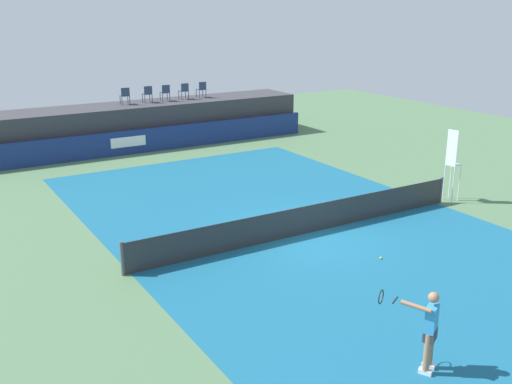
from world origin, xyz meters
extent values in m
plane|color=#4C704C|center=(0.00, 3.00, 0.00)|extent=(48.00, 48.00, 0.00)
cube|color=#16597A|center=(0.00, 0.00, 0.00)|extent=(12.00, 22.00, 0.00)
cube|color=navy|center=(0.00, 13.50, 0.60)|extent=(18.00, 0.20, 1.20)
cube|color=white|center=(-1.28, 13.39, 0.66)|extent=(1.80, 0.02, 0.50)
cube|color=#38383D|center=(0.00, 15.30, 1.10)|extent=(18.00, 2.80, 2.20)
cylinder|color=#2D3D56|center=(-0.42, 15.57, 2.42)|extent=(0.04, 0.04, 0.44)
cylinder|color=#2D3D56|center=(-0.82, 15.60, 2.42)|extent=(0.04, 0.04, 0.44)
cylinder|color=#2D3D56|center=(-0.46, 15.16, 2.42)|extent=(0.04, 0.04, 0.44)
cylinder|color=#2D3D56|center=(-0.86, 15.20, 2.42)|extent=(0.04, 0.04, 0.44)
cube|color=#2D3D56|center=(-0.64, 15.38, 2.66)|extent=(0.48, 0.48, 0.03)
cube|color=#2D3D56|center=(-0.66, 15.18, 2.88)|extent=(0.44, 0.07, 0.42)
cylinder|color=#2D3D56|center=(0.80, 15.58, 2.42)|extent=(0.04, 0.04, 0.44)
cylinder|color=#2D3D56|center=(0.40, 15.60, 2.42)|extent=(0.04, 0.04, 0.44)
cylinder|color=#2D3D56|center=(0.79, 15.18, 2.42)|extent=(0.04, 0.04, 0.44)
cylinder|color=#2D3D56|center=(0.38, 15.20, 2.42)|extent=(0.04, 0.04, 0.44)
cube|color=#2D3D56|center=(0.59, 15.39, 2.66)|extent=(0.46, 0.46, 0.03)
cube|color=#2D3D56|center=(0.58, 15.18, 2.88)|extent=(0.44, 0.05, 0.42)
cylinder|color=#2D3D56|center=(1.81, 15.58, 2.42)|extent=(0.04, 0.04, 0.44)
cylinder|color=#2D3D56|center=(1.41, 15.60, 2.42)|extent=(0.04, 0.04, 0.44)
cylinder|color=#2D3D56|center=(1.79, 15.18, 2.42)|extent=(0.04, 0.04, 0.44)
cylinder|color=#2D3D56|center=(1.39, 15.20, 2.42)|extent=(0.04, 0.04, 0.44)
cube|color=#2D3D56|center=(1.60, 15.39, 2.66)|extent=(0.46, 0.46, 0.03)
cube|color=#2D3D56|center=(1.59, 15.18, 2.88)|extent=(0.44, 0.05, 0.42)
cylinder|color=#2D3D56|center=(2.93, 15.67, 2.42)|extent=(0.04, 0.04, 0.44)
cylinder|color=#2D3D56|center=(2.53, 15.67, 2.42)|extent=(0.04, 0.04, 0.44)
cylinder|color=#2D3D56|center=(2.93, 15.27, 2.42)|extent=(0.04, 0.04, 0.44)
cylinder|color=#2D3D56|center=(2.53, 15.27, 2.42)|extent=(0.04, 0.04, 0.44)
cube|color=#2D3D56|center=(2.73, 15.47, 2.66)|extent=(0.44, 0.44, 0.03)
cube|color=#2D3D56|center=(2.73, 15.26, 2.88)|extent=(0.44, 0.03, 0.42)
cylinder|color=#2D3D56|center=(4.04, 15.77, 2.42)|extent=(0.04, 0.04, 0.44)
cylinder|color=#2D3D56|center=(3.64, 15.76, 2.42)|extent=(0.04, 0.04, 0.44)
cylinder|color=#2D3D56|center=(4.05, 15.36, 2.42)|extent=(0.04, 0.04, 0.44)
cylinder|color=#2D3D56|center=(3.65, 15.36, 2.42)|extent=(0.04, 0.04, 0.44)
cube|color=#2D3D56|center=(3.85, 15.56, 2.66)|extent=(0.45, 0.45, 0.03)
cube|color=#2D3D56|center=(3.85, 15.36, 2.88)|extent=(0.44, 0.03, 0.42)
cylinder|color=white|center=(6.97, -0.17, 0.70)|extent=(0.04, 0.04, 1.40)
cylinder|color=white|center=(6.92, 0.23, 0.70)|extent=(0.04, 0.04, 1.40)
cylinder|color=white|center=(6.57, -0.23, 0.70)|extent=(0.04, 0.04, 1.40)
cylinder|color=white|center=(6.52, 0.17, 0.70)|extent=(0.04, 0.04, 1.40)
cube|color=white|center=(6.75, 0.00, 1.41)|extent=(0.49, 0.49, 0.03)
cube|color=white|center=(6.54, -0.03, 2.09)|extent=(0.08, 0.44, 1.33)
cube|color=#2D2D2D|center=(0.00, 0.00, 0.47)|extent=(12.40, 0.02, 0.95)
cylinder|color=#4C4C51|center=(-6.20, 0.00, 0.50)|extent=(0.10, 0.10, 1.00)
cylinder|color=#4C4C51|center=(6.20, 0.00, 0.50)|extent=(0.10, 0.10, 1.00)
cube|color=white|center=(-2.30, -7.50, 0.05)|extent=(0.23, 0.29, 0.10)
cylinder|color=#997051|center=(-2.30, -7.50, 0.51)|extent=(0.14, 0.14, 0.82)
cube|color=white|center=(-2.51, -7.61, 0.05)|extent=(0.23, 0.29, 0.10)
cylinder|color=#997051|center=(-2.51, -7.61, 0.51)|extent=(0.14, 0.14, 0.82)
cube|color=#333338|center=(-2.40, -7.55, 0.84)|extent=(0.40, 0.36, 0.24)
cube|color=#338CCC|center=(-2.40, -7.55, 1.20)|extent=(0.41, 0.35, 0.56)
sphere|color=#997051|center=(-2.40, -7.55, 1.66)|extent=(0.22, 0.22, 0.22)
cylinder|color=#997051|center=(-2.19, -7.44, 1.18)|extent=(0.09, 0.09, 0.60)
cylinder|color=#997051|center=(-2.74, -7.44, 1.50)|extent=(0.37, 0.57, 0.14)
cylinder|color=black|center=(-2.95, -7.07, 1.53)|extent=(0.28, 0.17, 0.03)
torus|color=black|center=(-3.09, -6.82, 1.53)|extent=(0.28, 0.17, 0.30)
sphere|color=#D8EA33|center=(0.66, -2.83, 0.04)|extent=(0.07, 0.07, 0.07)
camera|label=1|loc=(-10.83, -14.80, 7.12)|focal=41.96mm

